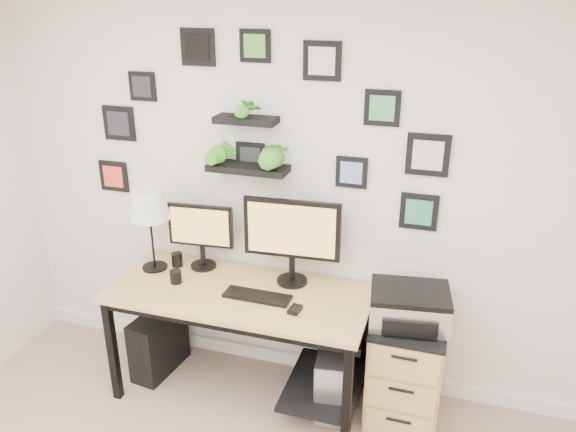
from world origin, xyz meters
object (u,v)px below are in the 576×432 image
at_px(monitor_right, 292,235).
at_px(pc_tower_grey, 333,378).
at_px(mug, 176,277).
at_px(file_cabinet, 406,369).
at_px(printer, 409,306).
at_px(table_lamp, 149,207).
at_px(pc_tower_black, 159,342).
at_px(desk, 247,307).
at_px(monitor_left, 201,232).

bearing_deg(monitor_right, pc_tower_grey, -26.88).
bearing_deg(mug, file_cabinet, 4.44).
distance_m(mug, printer, 1.44).
relative_size(pc_tower_grey, printer, 0.94).
xyz_separation_m(file_cabinet, printer, (-0.01, 0.00, 0.44)).
height_order(pc_tower_grey, printer, printer).
height_order(monitor_right, mug, monitor_right).
xyz_separation_m(table_lamp, pc_tower_black, (0.02, -0.07, -0.97)).
height_order(pc_tower_black, pc_tower_grey, pc_tower_black).
distance_m(desk, monitor_right, 0.54).
height_order(monitor_right, pc_tower_grey, monitor_right).
distance_m(monitor_left, file_cabinet, 1.54).
relative_size(monitor_right, pc_tower_grey, 1.31).
relative_size(table_lamp, printer, 1.11).
distance_m(monitor_right, pc_tower_black, 1.26).
relative_size(mug, pc_tower_grey, 0.18).
bearing_deg(printer, file_cabinet, -6.15).
distance_m(desk, printer, 0.99).
xyz_separation_m(desk, table_lamp, (-0.68, 0.08, 0.56)).
height_order(table_lamp, pc_tower_black, table_lamp).
xyz_separation_m(desk, pc_tower_black, (-0.67, 0.01, -0.41)).
height_order(pc_tower_black, printer, printer).
distance_m(desk, monitor_left, 0.57).
bearing_deg(file_cabinet, pc_tower_grey, -171.98).
height_order(table_lamp, file_cabinet, table_lamp).
distance_m(pc_tower_grey, file_cabinet, 0.45).
distance_m(monitor_left, monitor_right, 0.63).
xyz_separation_m(desk, mug, (-0.46, -0.05, 0.17)).
height_order(desk, table_lamp, table_lamp).
bearing_deg(file_cabinet, printer, 173.85).
distance_m(desk, pc_tower_black, 0.78).
relative_size(desk, monitor_right, 2.67).
bearing_deg(desk, monitor_right, 33.99).
bearing_deg(desk, mug, -173.19).
distance_m(table_lamp, pc_tower_grey, 1.58).
bearing_deg(monitor_right, monitor_left, 177.66).
relative_size(table_lamp, file_cabinet, 0.81).
bearing_deg(pc_tower_black, monitor_right, 17.06).
bearing_deg(monitor_right, pc_tower_black, -170.33).
height_order(pc_tower_black, file_cabinet, file_cabinet).
distance_m(desk, pc_tower_grey, 0.70).
height_order(monitor_left, pc_tower_grey, monitor_left).
bearing_deg(pc_tower_black, table_lamp, 110.93).
bearing_deg(monitor_right, file_cabinet, -7.81).
distance_m(pc_tower_grey, printer, 0.70).
bearing_deg(desk, monitor_left, 154.00).
bearing_deg(pc_tower_grey, desk, 179.74).
xyz_separation_m(mug, pc_tower_grey, (1.02, 0.05, -0.58)).
height_order(desk, pc_tower_black, desk).
relative_size(pc_tower_grey, file_cabinet, 0.68).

